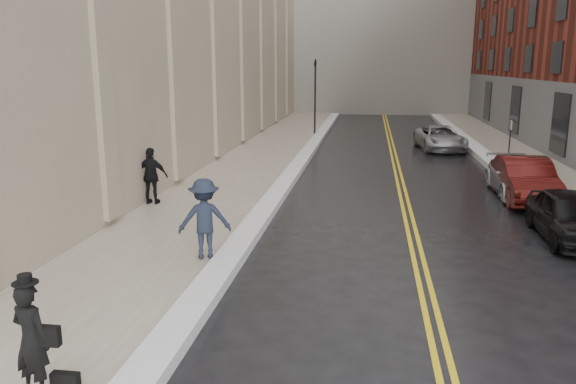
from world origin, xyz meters
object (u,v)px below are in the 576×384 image
(car_maroon, at_px, (525,179))
(pedestrian_c, at_px, (152,176))
(car_silver_far, at_px, (440,138))
(pedestrian_main, at_px, (31,340))
(pedestrian_b, at_px, (205,219))
(car_black, at_px, (569,216))
(car_silver_near, at_px, (518,177))

(car_maroon, height_order, pedestrian_c, pedestrian_c)
(car_silver_far, relative_size, pedestrian_main, 2.89)
(pedestrian_b, bearing_deg, car_black, -178.57)
(car_silver_near, bearing_deg, pedestrian_c, -162.82)
(car_black, height_order, car_silver_near, car_black)
(pedestrian_c, bearing_deg, pedestrian_b, 123.96)
(car_black, distance_m, car_silver_far, 17.20)
(pedestrian_main, bearing_deg, pedestrian_c, -62.15)
(pedestrian_main, bearing_deg, car_silver_near, -109.58)
(car_black, xyz_separation_m, pedestrian_c, (-13.00, 1.78, 0.43))
(car_maroon, height_order, pedestrian_b, pedestrian_b)
(car_black, bearing_deg, car_silver_far, 95.95)
(car_maroon, bearing_deg, car_silver_near, 91.42)
(pedestrian_b, height_order, pedestrian_c, pedestrian_b)
(pedestrian_main, bearing_deg, car_black, -122.97)
(car_silver_near, bearing_deg, car_silver_far, 98.05)
(car_silver_far, distance_m, pedestrian_main, 28.00)
(car_maroon, height_order, car_silver_near, car_maroon)
(pedestrian_main, relative_size, pedestrian_c, 0.89)
(pedestrian_c, bearing_deg, car_silver_far, -126.28)
(car_black, distance_m, car_maroon, 4.77)
(pedestrian_b, relative_size, pedestrian_c, 1.03)
(pedestrian_b, bearing_deg, pedestrian_c, -74.09)
(car_silver_near, distance_m, pedestrian_main, 18.44)
(car_black, distance_m, pedestrian_c, 13.13)
(car_silver_near, bearing_deg, car_maroon, -89.99)
(pedestrian_b, distance_m, pedestrian_c, 6.14)
(car_maroon, relative_size, car_silver_far, 0.95)
(car_silver_near, height_order, pedestrian_c, pedestrian_c)
(car_black, relative_size, car_silver_near, 0.91)
(car_silver_near, height_order, pedestrian_b, pedestrian_b)
(car_silver_far, height_order, pedestrian_main, pedestrian_main)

